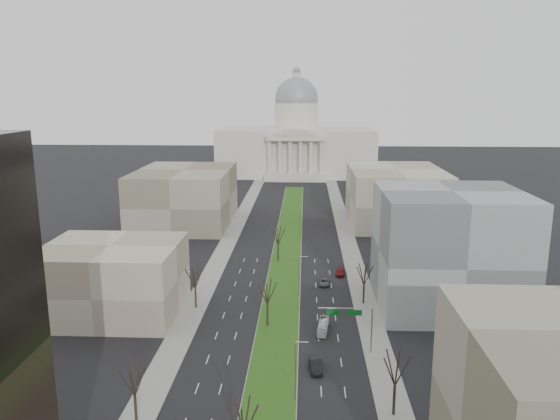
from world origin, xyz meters
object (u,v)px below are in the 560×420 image
(car_black, at_px, (316,365))
(box_van, at_px, (323,326))
(car_red, at_px, (340,272))
(car_grey_far, at_px, (325,282))

(car_black, xyz_separation_m, box_van, (1.62, 14.49, 0.12))
(car_black, height_order, car_red, car_black)
(car_red, height_order, box_van, box_van)
(box_van, bearing_deg, car_red, 87.90)
(car_black, height_order, box_van, box_van)
(car_black, relative_size, box_van, 0.74)
(car_black, distance_m, box_van, 14.58)
(car_black, bearing_deg, car_grey_far, 81.76)
(car_grey_far, height_order, box_van, box_van)
(car_black, distance_m, car_red, 46.50)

